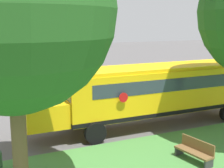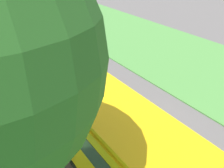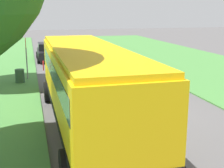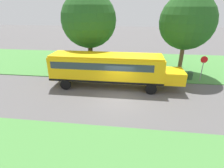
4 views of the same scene
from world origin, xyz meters
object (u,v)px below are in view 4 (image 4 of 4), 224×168
object	(u,v)px
school_bus	(109,67)
park_bench	(124,67)
oak_tree_roadside_mid	(186,22)
trash_bin	(190,76)
stop_sign	(203,66)
oak_tree_beside_bus	(91,21)

from	to	relation	value
school_bus	park_bench	bearing A→B (deg)	166.70
school_bus	oak_tree_roadside_mid	xyz separation A→B (m)	(-4.70, 7.52, 3.83)
school_bus	oak_tree_roadside_mid	distance (m)	9.67
school_bus	trash_bin	bearing A→B (deg)	107.72
park_bench	trash_bin	world-z (taller)	park_bench
oak_tree_roadside_mid	stop_sign	world-z (taller)	oak_tree_roadside_mid
oak_tree_beside_bus	oak_tree_roadside_mid	bearing A→B (deg)	91.44
stop_sign	park_bench	xyz separation A→B (m)	(-2.47, -8.09, -1.26)
school_bus	park_bench	world-z (taller)	school_bus
trash_bin	park_bench	bearing A→B (deg)	-105.61
stop_sign	park_bench	world-z (taller)	stop_sign
park_bench	oak_tree_beside_bus	bearing A→B (deg)	-86.83
oak_tree_roadside_mid	trash_bin	bearing A→B (deg)	20.42
oak_tree_beside_bus	oak_tree_roadside_mid	xyz separation A→B (m)	(-0.26, 10.20, 0.01)
oak_tree_beside_bus	trash_bin	size ratio (longest dim) A/B	9.87
oak_tree_roadside_mid	park_bench	xyz separation A→B (m)	(0.05, -6.42, -5.28)
school_bus	oak_tree_roadside_mid	world-z (taller)	oak_tree_roadside_mid
park_bench	trash_bin	distance (m)	7.46
school_bus	oak_tree_beside_bus	bearing A→B (deg)	-148.97
oak_tree_beside_bus	trash_bin	world-z (taller)	oak_tree_beside_bus
oak_tree_beside_bus	park_bench	distance (m)	6.49
stop_sign	oak_tree_beside_bus	bearing A→B (deg)	-100.77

